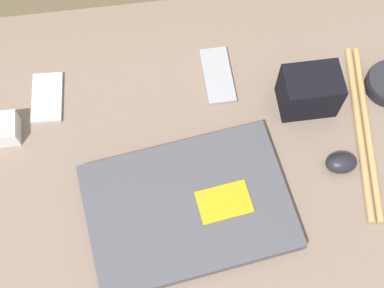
{
  "coord_description": "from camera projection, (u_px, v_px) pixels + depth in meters",
  "views": [
    {
      "loc": [
        -0.05,
        -0.39,
        1.05
      ],
      "look_at": [
        0.0,
        0.0,
        0.17
      ],
      "focal_mm": 50.0,
      "sensor_mm": 36.0,
      "label": 1
    }
  ],
  "objects": [
    {
      "name": "ground_plane",
      "position": [
        192.0,
        176.0,
        1.11
      ],
      "size": [
        8.0,
        8.0,
        0.0
      ],
      "primitive_type": "plane",
      "color": "#4C4742"
    },
    {
      "name": "couch_seat",
      "position": [
        192.0,
        163.0,
        1.05
      ],
      "size": [
        1.11,
        0.69,
        0.15
      ],
      "color": "#7A6656",
      "rests_on": "ground_plane"
    },
    {
      "name": "laptop",
      "position": [
        188.0,
        207.0,
        0.92
      ],
      "size": [
        0.37,
        0.28,
        0.03
      ],
      "rotation": [
        0.0,
        0.0,
        0.13
      ],
      "color": "#47474C",
      "rests_on": "couch_seat"
    },
    {
      "name": "computer_mouse",
      "position": [
        341.0,
        163.0,
        0.95
      ],
      "size": [
        0.06,
        0.04,
        0.03
      ],
      "rotation": [
        0.0,
        0.0,
        -0.06
      ],
      "color": "black",
      "rests_on": "couch_seat"
    },
    {
      "name": "phone_silver",
      "position": [
        218.0,
        76.0,
        1.04
      ],
      "size": [
        0.06,
        0.12,
        0.01
      ],
      "rotation": [
        0.0,
        0.0,
        0.02
      ],
      "color": "#99999E",
      "rests_on": "couch_seat"
    },
    {
      "name": "phone_black",
      "position": [
        47.0,
        98.0,
        1.02
      ],
      "size": [
        0.06,
        0.11,
        0.01
      ],
      "rotation": [
        0.0,
        0.0,
        -0.06
      ],
      "color": "#B7B7BC",
      "rests_on": "couch_seat"
    },
    {
      "name": "camera_pouch",
      "position": [
        309.0,
        91.0,
        0.98
      ],
      "size": [
        0.1,
        0.07,
        0.09
      ],
      "color": "black",
      "rests_on": "couch_seat"
    },
    {
      "name": "charger_brick",
      "position": [
        5.0,
        129.0,
        0.97
      ],
      "size": [
        0.05,
        0.05,
        0.04
      ],
      "color": "silver",
      "rests_on": "couch_seat"
    },
    {
      "name": "drumstick_pair",
      "position": [
        363.0,
        130.0,
        0.99
      ],
      "size": [
        0.08,
        0.35,
        0.01
      ],
      "rotation": [
        0.0,
        0.0,
        -0.13
      ],
      "color": "tan",
      "rests_on": "couch_seat"
    }
  ]
}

